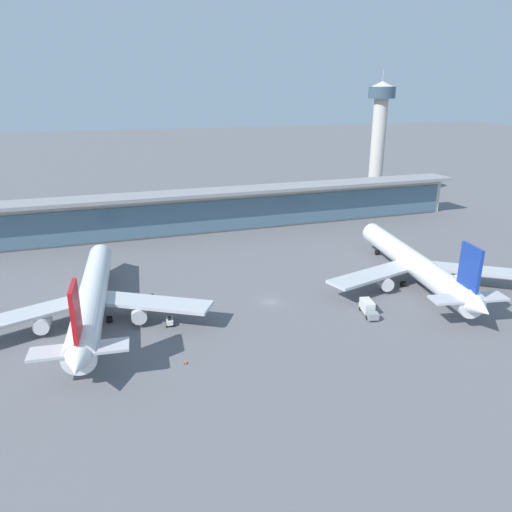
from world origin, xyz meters
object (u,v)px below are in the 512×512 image
service_truck_near_nose_grey (368,308)px  service_truck_on_taxiway_white (170,321)px  airliner_left_stand (92,297)px  control_tower (379,131)px  service_truck_under_wing_white (153,299)px  service_truck_mid_apron_yellow (475,306)px  airliner_centre_stand (414,263)px  safety_cone_alpha (186,362)px

service_truck_near_nose_grey → service_truck_on_taxiway_white: size_ratio=2.49×
airliner_left_stand → control_tower: size_ratio=1.16×
airliner_left_stand → control_tower: (130.22, 91.92, 26.29)m
service_truck_under_wing_white → service_truck_on_taxiway_white: (1.74, -13.40, 0.00)m
service_truck_mid_apron_yellow → airliner_left_stand: bearing=164.5°
airliner_centre_stand → safety_cone_alpha: size_ratio=96.66×
service_truck_near_nose_grey → airliner_left_stand: bearing=163.6°
airliner_left_stand → safety_cone_alpha: size_ratio=97.14×
service_truck_on_taxiway_white → control_tower: bearing=41.0°
service_truck_on_taxiway_white → safety_cone_alpha: bearing=-89.3°
service_truck_mid_apron_yellow → control_tower: (45.55, 115.47, 31.11)m
airliner_centre_stand → service_truck_mid_apron_yellow: (3.54, -18.76, -4.83)m
airliner_centre_stand → service_truck_near_nose_grey: size_ratio=8.87×
service_truck_on_taxiway_white → safety_cone_alpha: (0.20, -16.94, -0.56)m
service_truck_under_wing_white → safety_cone_alpha: size_ratio=4.75×
service_truck_mid_apron_yellow → service_truck_on_taxiway_white: 70.88m
airliner_centre_stand → airliner_left_stand: bearing=176.6°
airliner_centre_stand → control_tower: control_tower is taller
airliner_centre_stand → service_truck_near_nose_grey: (-21.53, -12.73, -4.01)m
service_truck_mid_apron_yellow → control_tower: 127.97m
control_tower → service_truck_under_wing_white: bearing=-143.4°
airliner_left_stand → service_truck_on_taxiway_white: airliner_left_stand is taller
service_truck_mid_apron_yellow → service_truck_on_taxiway_white: bearing=167.1°
airliner_left_stand → safety_cone_alpha: 29.80m
service_truck_near_nose_grey → control_tower: size_ratio=0.13×
airliner_left_stand → safety_cone_alpha: (15.77, -24.71, -5.38)m
safety_cone_alpha → service_truck_under_wing_white: bearing=93.7°
service_truck_near_nose_grey → control_tower: (70.62, 109.44, 30.29)m
airliner_centre_stand → service_truck_mid_apron_yellow: airliner_centre_stand is taller
airliner_left_stand → control_tower: 161.55m
service_truck_on_taxiway_white → safety_cone_alpha: size_ratio=4.37×
airliner_left_stand → service_truck_near_nose_grey: airliner_left_stand is taller
service_truck_mid_apron_yellow → safety_cone_alpha: service_truck_mid_apron_yellow is taller
airliner_centre_stand → service_truck_mid_apron_yellow: bearing=-79.3°
airliner_centre_stand → service_truck_on_taxiway_white: bearing=-177.4°
service_truck_near_nose_grey → airliner_centre_stand: bearing=30.6°
service_truck_near_nose_grey → service_truck_on_taxiway_white: (-44.02, 9.75, -0.82)m
service_truck_mid_apron_yellow → control_tower: size_ratio=0.06×
airliner_centre_stand → service_truck_under_wing_white: size_ratio=20.34×
service_truck_under_wing_white → control_tower: size_ratio=0.06×
airliner_centre_stand → service_truck_mid_apron_yellow: 19.69m
service_truck_mid_apron_yellow → service_truck_on_taxiway_white: same height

